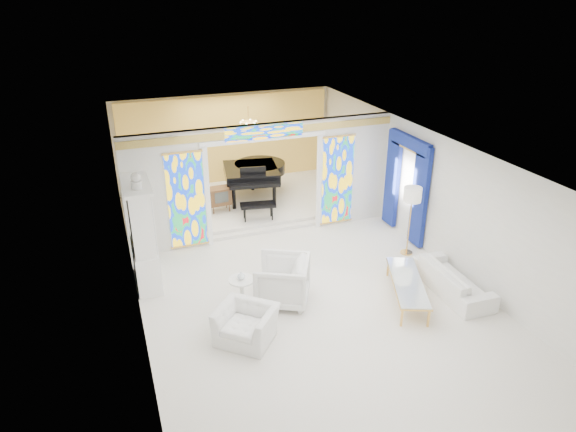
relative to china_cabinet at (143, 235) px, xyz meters
name	(u,v)px	position (x,y,z in m)	size (l,w,h in m)	color
floor	(291,269)	(3.22, -0.60, -1.17)	(12.00, 12.00, 0.00)	silver
ceiling	(292,146)	(3.22, -0.60, 1.83)	(7.00, 12.00, 0.02)	white
wall_back	(226,140)	(3.22, 5.40, 0.33)	(7.00, 0.02, 3.00)	silver
wall_front	(462,396)	(3.22, -6.60, 0.33)	(7.00, 0.02, 3.00)	silver
wall_left	(129,235)	(-0.28, -0.60, 0.33)	(0.02, 12.00, 3.00)	silver
wall_right	(425,191)	(6.72, -0.60, 0.33)	(0.02, 12.00, 3.00)	silver
partition_wall	(264,176)	(3.22, 1.40, 0.48)	(7.00, 0.22, 3.00)	silver
stained_glass_left	(186,201)	(1.19, 1.29, 0.13)	(0.90, 0.04, 2.40)	gold
stained_glass_right	(337,180)	(5.25, 1.29, 0.13)	(0.90, 0.04, 2.40)	gold
stained_glass_transom	(264,132)	(3.22, 1.29, 1.65)	(2.00, 0.04, 0.34)	gold
alcove_platform	(244,202)	(3.22, 3.50, -1.08)	(6.80, 3.80, 0.18)	silver
gold_curtain_back	(227,141)	(3.22, 5.28, 0.33)	(6.70, 0.10, 2.90)	gold
chandelier	(248,122)	(3.42, 3.40, 1.38)	(0.48, 0.48, 0.30)	gold
blue_drapes	(406,179)	(6.62, 0.10, 0.41)	(0.14, 1.85, 2.65)	navy
china_cabinet	(143,235)	(0.00, 0.00, 0.00)	(0.56, 1.46, 2.72)	white
armchair_left	(246,324)	(1.50, -2.74, -0.83)	(1.04, 0.91, 0.68)	white
armchair_right	(282,281)	(2.57, -1.76, -0.68)	(1.05, 1.08, 0.98)	white
sofa	(453,279)	(6.17, -2.70, -0.87)	(2.06, 0.80, 0.60)	white
side_table	(242,289)	(1.73, -1.67, -0.74)	(0.69, 0.69, 0.65)	white
vase	(241,275)	(1.73, -1.67, -0.43)	(0.16, 0.16, 0.17)	white
coffee_table	(408,282)	(5.06, -2.62, -0.75)	(1.36, 2.12, 0.45)	white
floor_lamp	(412,198)	(6.18, -0.85, 0.32)	(0.51, 0.51, 1.75)	gold
grand_piano	(255,171)	(3.64, 3.62, -0.19)	(2.17, 3.04, 1.18)	black
tv_console	(219,196)	(2.35, 2.90, -0.53)	(0.64, 0.46, 0.71)	brown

